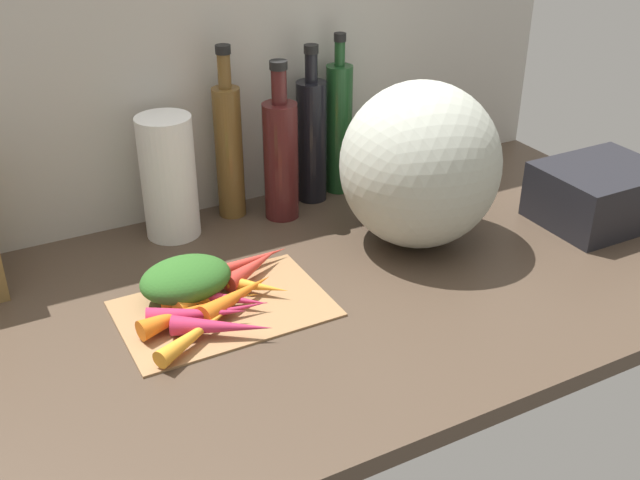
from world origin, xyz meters
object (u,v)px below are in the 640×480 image
object	(u,v)px
carrot_7	(259,287)
bottle_3	(339,127)
paper_towel_roll	(169,177)
bottle_2	(312,138)
winter_squash	(420,165)
dish_rack	(600,194)
carrot_0	(222,327)
carrot_3	(211,290)
carrot_9	(254,260)
cutting_board	(224,307)
carrot_2	(238,295)
carrot_11	(253,267)
carrot_10	(234,300)
carrot_1	(220,313)
carrot_5	(177,316)
carrot_8	(210,299)
bottle_1	(281,157)
carrot_4	(197,333)
carrot_6	(197,314)

from	to	relation	value
carrot_7	bottle_3	world-z (taller)	bottle_3
paper_towel_roll	bottle_2	size ratio (longest dim) A/B	0.73
winter_squash	dish_rack	world-z (taller)	winter_squash
carrot_0	carrot_3	world-z (taller)	carrot_0
carrot_3	carrot_0	bearing A→B (deg)	-102.01
carrot_9	cutting_board	bearing A→B (deg)	-135.21
carrot_2	carrot_11	xyz separation A→B (cm)	(5.91, 7.42, -0.06)
carrot_7	carrot_10	bearing A→B (deg)	-160.40
carrot_1	dish_rack	size ratio (longest dim) A/B	0.70
bottle_2	dish_rack	distance (cm)	58.46
carrot_5	carrot_10	distance (cm)	10.03
carrot_1	dish_rack	xyz separation A→B (cm)	(79.84, -1.63, 3.73)
carrot_3	carrot_8	size ratio (longest dim) A/B	0.93
carrot_10	carrot_7	bearing A→B (deg)	19.60
carrot_1	bottle_1	bearing A→B (deg)	49.76
carrot_1	carrot_2	distance (cm)	4.87
carrot_2	carrot_9	xyz separation A→B (cm)	(7.32, 10.38, -0.56)
carrot_3	carrot_9	bearing A→B (deg)	30.20
carrot_4	winter_squash	size ratio (longest dim) A/B	0.52
carrot_0	paper_towel_roll	world-z (taller)	paper_towel_roll
carrot_2	bottle_2	bearing A→B (deg)	46.45
carrot_11	bottle_3	world-z (taller)	bottle_3
carrot_9	carrot_7	bearing A→B (deg)	-108.50
carrot_9	winter_squash	distance (cm)	34.76
carrot_6	bottle_2	size ratio (longest dim) A/B	0.48
carrot_0	carrot_4	distance (cm)	3.98
carrot_1	carrot_8	bearing A→B (deg)	88.77
cutting_board	carrot_9	size ratio (longest dim) A/B	2.41
carrot_4	carrot_6	bearing A→B (deg)	68.86
carrot_6	bottle_1	world-z (taller)	bottle_1
paper_towel_roll	bottle_2	xyz separation A→B (cm)	(31.04, 1.59, 1.60)
carrot_8	dish_rack	bearing A→B (deg)	-4.36
carrot_4	carrot_11	distance (cm)	20.63
carrot_2	bottle_2	size ratio (longest dim) A/B	0.47
bottle_1	carrot_1	bearing A→B (deg)	-130.24
cutting_board	carrot_1	xyz separation A→B (cm)	(-1.89, -3.36, 1.56)
carrot_2	dish_rack	xyz separation A→B (cm)	(75.69, -4.12, 3.19)
carrot_3	bottle_2	distance (cm)	44.63
carrot_2	carrot_9	world-z (taller)	carrot_2
cutting_board	carrot_2	bearing A→B (deg)	-20.96
bottle_2	carrot_10	bearing A→B (deg)	-134.05
winter_squash	dish_rack	bearing A→B (deg)	-15.54
carrot_0	winter_squash	xyz separation A→B (cm)	(44.56, 13.01, 12.96)
carrot_4	bottle_1	xyz separation A→B (cm)	(30.49, 33.69, 10.58)
carrot_5	winter_squash	bearing A→B (deg)	8.03
carrot_10	winter_squash	bearing A→B (deg)	8.93
carrot_6	bottle_2	bearing A→B (deg)	41.71
carrot_5	bottle_3	world-z (taller)	bottle_3
carrot_9	winter_squash	xyz separation A→B (cm)	(31.76, -4.32, 13.45)
carrot_10	bottle_2	world-z (taller)	bottle_2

